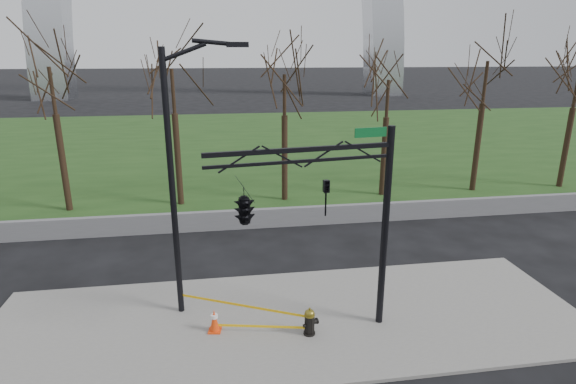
{
  "coord_description": "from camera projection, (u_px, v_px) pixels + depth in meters",
  "views": [
    {
      "loc": [
        -1.92,
        -11.98,
        7.83
      ],
      "look_at": [
        0.22,
        2.0,
        3.52
      ],
      "focal_mm": 28.5,
      "sensor_mm": 36.0,
      "label": 1
    }
  ],
  "objects": [
    {
      "name": "fire_hydrant",
      "position": [
        310.0,
        322.0,
        13.02
      ],
      "size": [
        0.52,
        0.35,
        0.84
      ],
      "rotation": [
        0.0,
        0.0,
        0.36
      ],
      "color": "black",
      "rests_on": "sidewalk"
    },
    {
      "name": "tree_row",
      "position": [
        231.0,
        130.0,
        23.9
      ],
      "size": [
        43.48,
        4.0,
        7.92
      ],
      "color": "black",
      "rests_on": "ground"
    },
    {
      "name": "street_light",
      "position": [
        179.0,
        168.0,
        13.02
      ],
      "size": [
        2.39,
        0.23,
        8.21
      ],
      "rotation": [
        0.0,
        0.0,
        -0.01
      ],
      "color": "black",
      "rests_on": "ground"
    },
    {
      "name": "sidewalk",
      "position": [
        291.0,
        320.0,
        13.88
      ],
      "size": [
        18.0,
        6.0,
        0.1
      ],
      "primitive_type": "cube",
      "color": "slate",
      "rests_on": "ground"
    },
    {
      "name": "guardrail",
      "position": [
        264.0,
        218.0,
        21.33
      ],
      "size": [
        60.0,
        0.3,
        0.9
      ],
      "primitive_type": "cube",
      "color": "#59595B",
      "rests_on": "ground"
    },
    {
      "name": "traffic_signal_mast",
      "position": [
        274.0,
        203.0,
        11.7
      ],
      "size": [
        5.06,
        2.53,
        6.0
      ],
      "rotation": [
        0.0,
        0.0,
        0.13
      ],
      "color": "black",
      "rests_on": "ground"
    },
    {
      "name": "ground",
      "position": [
        291.0,
        322.0,
        13.89
      ],
      "size": [
        500.0,
        500.0,
        0.0
      ],
      "primitive_type": "plane",
      "color": "black",
      "rests_on": "ground"
    },
    {
      "name": "traffic_cone",
      "position": [
        214.0,
        320.0,
        13.16
      ],
      "size": [
        0.41,
        0.41,
        0.7
      ],
      "rotation": [
        0.0,
        0.0,
        -0.17
      ],
      "color": "#E73B0C",
      "rests_on": "sidewalk"
    },
    {
      "name": "grass_strip",
      "position": [
        240.0,
        141.0,
        42.25
      ],
      "size": [
        120.0,
        40.0,
        0.06
      ],
      "primitive_type": "cube",
      "color": "#1E3E16",
      "rests_on": "ground"
    },
    {
      "name": "caution_tape",
      "position": [
        250.0,
        314.0,
        13.39
      ],
      "size": [
        3.72,
        1.84,
        0.43
      ],
      "color": "yellow",
      "rests_on": "ground"
    }
  ]
}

